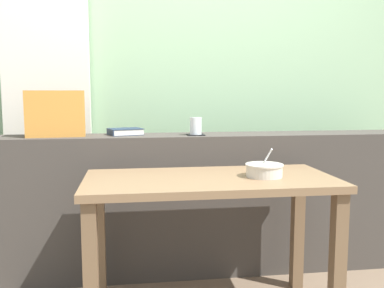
{
  "coord_description": "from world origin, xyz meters",
  "views": [
    {
      "loc": [
        -0.39,
        -1.94,
        1.09
      ],
      "look_at": [
        -0.06,
        0.35,
        0.81
      ],
      "focal_mm": 39.79,
      "sensor_mm": 36.0,
      "label": 1
    }
  ],
  "objects_px": {
    "coaster_square": "(196,135)",
    "juice_glass": "(196,126)",
    "throw_pillow": "(56,114)",
    "breakfast_table": "(210,201)",
    "soup_bowl": "(264,170)",
    "closed_book": "(125,132)"
  },
  "relations": [
    {
      "from": "coaster_square",
      "to": "juice_glass",
      "type": "xyz_separation_m",
      "value": [
        -0.0,
        0.0,
        0.05
      ]
    },
    {
      "from": "coaster_square",
      "to": "throw_pillow",
      "type": "distance_m",
      "value": 0.81
    },
    {
      "from": "breakfast_table",
      "to": "soup_bowl",
      "type": "xyz_separation_m",
      "value": [
        0.26,
        -0.03,
        0.15
      ]
    },
    {
      "from": "coaster_square",
      "to": "closed_book",
      "type": "height_order",
      "value": "closed_book"
    },
    {
      "from": "coaster_square",
      "to": "soup_bowl",
      "type": "relative_size",
      "value": 0.56
    },
    {
      "from": "breakfast_table",
      "to": "coaster_square",
      "type": "distance_m",
      "value": 0.57
    },
    {
      "from": "breakfast_table",
      "to": "closed_book",
      "type": "height_order",
      "value": "closed_book"
    },
    {
      "from": "juice_glass",
      "to": "coaster_square",
      "type": "bearing_deg",
      "value": 0.0
    },
    {
      "from": "throw_pillow",
      "to": "soup_bowl",
      "type": "distance_m",
      "value": 1.22
    },
    {
      "from": "coaster_square",
      "to": "soup_bowl",
      "type": "xyz_separation_m",
      "value": [
        0.25,
        -0.53,
        -0.12
      ]
    },
    {
      "from": "juice_glass",
      "to": "throw_pillow",
      "type": "xyz_separation_m",
      "value": [
        -0.8,
        0.04,
        0.08
      ]
    },
    {
      "from": "coaster_square",
      "to": "closed_book",
      "type": "relative_size",
      "value": 0.45
    },
    {
      "from": "juice_glass",
      "to": "soup_bowl",
      "type": "xyz_separation_m",
      "value": [
        0.25,
        -0.53,
        -0.17
      ]
    },
    {
      "from": "coaster_square",
      "to": "throw_pillow",
      "type": "relative_size",
      "value": 0.31
    },
    {
      "from": "throw_pillow",
      "to": "soup_bowl",
      "type": "xyz_separation_m",
      "value": [
        1.05,
        -0.57,
        -0.25
      ]
    },
    {
      "from": "breakfast_table",
      "to": "coaster_square",
      "type": "relative_size",
      "value": 11.81
    },
    {
      "from": "breakfast_table",
      "to": "juice_glass",
      "type": "distance_m",
      "value": 0.6
    },
    {
      "from": "breakfast_table",
      "to": "soup_bowl",
      "type": "height_order",
      "value": "soup_bowl"
    },
    {
      "from": "closed_book",
      "to": "breakfast_table",
      "type": "bearing_deg",
      "value": -55.54
    },
    {
      "from": "coaster_square",
      "to": "soup_bowl",
      "type": "height_order",
      "value": "coaster_square"
    },
    {
      "from": "closed_book",
      "to": "soup_bowl",
      "type": "bearing_deg",
      "value": -42.81
    },
    {
      "from": "juice_glass",
      "to": "closed_book",
      "type": "bearing_deg",
      "value": 168.42
    }
  ]
}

